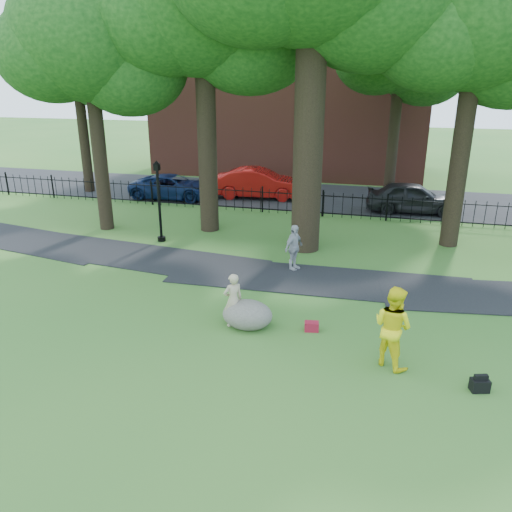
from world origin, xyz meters
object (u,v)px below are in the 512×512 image
(boulder, at_px, (247,313))
(man, at_px, (393,327))
(woman, at_px, (233,300))
(lamppost, at_px, (159,203))
(red_sedan, at_px, (259,183))

(boulder, bearing_deg, man, -14.45)
(woman, distance_m, boulder, 0.52)
(woman, xyz_separation_m, man, (4.14, -0.92, 0.24))
(woman, bearing_deg, lamppost, -92.81)
(woman, xyz_separation_m, lamppost, (-5.08, 6.28, 0.87))
(man, height_order, boulder, man)
(man, bearing_deg, lamppost, -1.83)
(man, bearing_deg, red_sedan, -28.88)
(man, distance_m, boulder, 3.92)
(woman, distance_m, red_sedan, 15.13)
(woman, bearing_deg, red_sedan, -119.67)
(woman, relative_size, red_sedan, 0.30)
(lamppost, bearing_deg, woman, -47.19)
(woman, height_order, man, man)
(boulder, bearing_deg, lamppost, 131.22)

